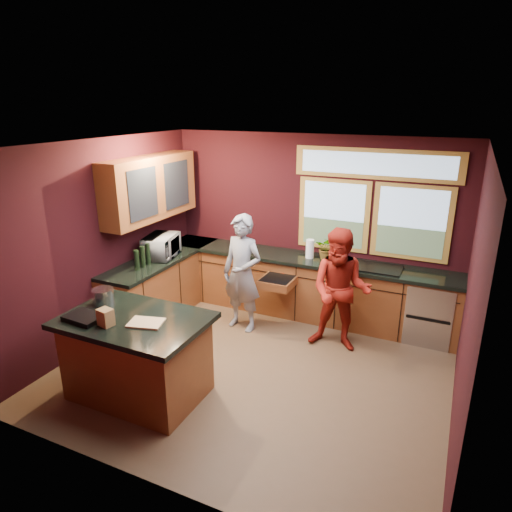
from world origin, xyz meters
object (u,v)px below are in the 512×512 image
Objects in this scene: stock_pot at (103,296)px; island at (138,356)px; person_grey at (242,273)px; person_red at (340,291)px; cutting_board at (146,323)px.

island is at bearing -15.26° from stock_pot.
person_grey reaches higher than person_red.
person_red reaches higher than island.
person_grey is at bearing 85.97° from cutting_board.
island is at bearing -91.46° from person_grey.
cutting_board is at bearing -14.04° from island.
person_grey is 7.02× the size of stock_pot.
stock_pot reaches higher than island.
person_red reaches higher than stock_pot.
person_grey is at bearing 79.99° from island.
person_grey is 1.98m from cutting_board.
stock_pot is at bearing -145.66° from person_red.
island is 6.46× the size of stock_pot.
person_grey is at bearing 177.23° from person_red.
island is 4.43× the size of cutting_board.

